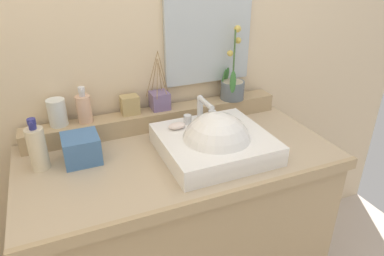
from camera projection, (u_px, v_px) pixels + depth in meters
name	position (u px, v px, depth m)	size (l,w,h in m)	color
wall_back	(143.00, 28.00, 1.53)	(2.97, 0.20, 2.53)	beige
vanity_cabinet	(180.00, 235.00, 1.56)	(1.20, 0.62, 0.87)	tan
back_ledge	(158.00, 118.00, 1.55)	(1.13, 0.10, 0.08)	tan
sink_basin	(215.00, 145.00, 1.34)	(0.40, 0.39, 0.29)	white
soap_bar	(177.00, 126.00, 1.38)	(0.07, 0.04, 0.02)	silver
potted_plant	(232.00, 86.00, 1.63)	(0.11, 0.12, 0.34)	slate
soap_dispenser	(84.00, 108.00, 1.41)	(0.06, 0.06, 0.15)	#E4B290
tumbler_cup	(57.00, 113.00, 1.38)	(0.07, 0.07, 0.11)	silver
reed_diffuser	(160.00, 100.00, 1.54)	(0.10, 0.09, 0.26)	slate
trinket_box	(130.00, 105.00, 1.49)	(0.07, 0.06, 0.08)	tan
lotion_bottle	(37.00, 148.00, 1.23)	(0.06, 0.07, 0.19)	beige
tissue_box	(81.00, 148.00, 1.29)	(0.13, 0.13, 0.10)	teal
mirror	(209.00, 14.00, 1.50)	(0.41, 0.02, 0.60)	silver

